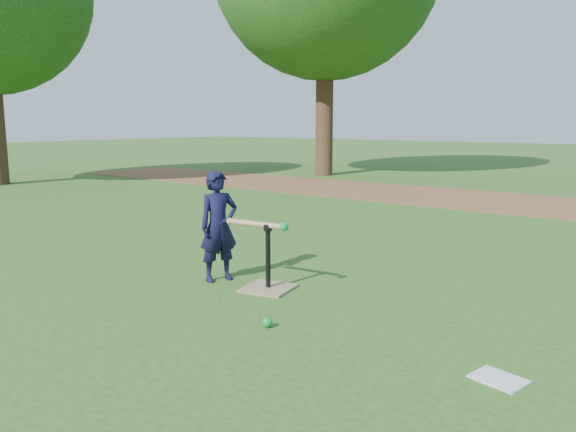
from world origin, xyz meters
The scene contains 7 objects.
ground centered at (0.00, 0.00, 0.00)m, with size 80.00×80.00×0.00m, color #285116.
dirt_strip centered at (0.00, 7.50, 0.01)m, with size 24.00×3.00×0.01m, color brown.
child centered at (-0.60, 0.23, 0.54)m, with size 0.39×0.26×1.07m, color black.
wiffle_ball_ground centered at (0.59, -0.47, 0.04)m, with size 0.08×0.08×0.08m, color #0D9233.
clipboard centered at (2.26, -0.29, 0.01)m, with size 0.30×0.23×0.01m, color silver.
batting_tee centered at (-0.03, 0.29, 0.11)m, with size 0.51×0.51×0.61m.
swing_action centered at (-0.11, 0.26, 0.61)m, with size 0.72×0.13×0.09m.
Camera 1 is at (3.19, -3.57, 1.53)m, focal length 35.00 mm.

